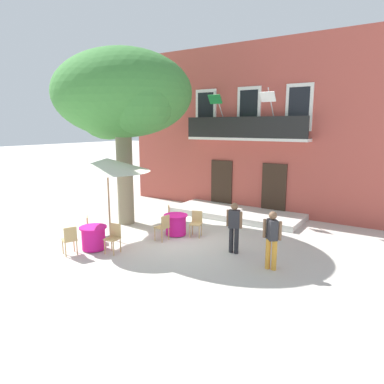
{
  "coord_description": "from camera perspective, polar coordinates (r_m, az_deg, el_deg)",
  "views": [
    {
      "loc": [
        6.39,
        -9.51,
        3.92
      ],
      "look_at": [
        -0.99,
        1.9,
        1.3
      ],
      "focal_mm": 32.27,
      "sensor_mm": 36.0,
      "label": 1
    }
  ],
  "objects": [
    {
      "name": "cafe_umbrella",
      "position": [
        11.99,
        -13.84,
        4.33
      ],
      "size": [
        2.9,
        2.9,
        2.85
      ],
      "color": "#997A56",
      "rests_on": "ground"
    },
    {
      "name": "cafe_chair_middle_0",
      "position": [
        12.25,
        -16.36,
        -5.62
      ],
      "size": [
        0.56,
        0.56,
        0.91
      ],
      "color": "tan",
      "rests_on": "ground"
    },
    {
      "name": "ground_plane",
      "position": [
        12.11,
        -0.96,
        -7.98
      ],
      "size": [
        120.0,
        120.0,
        0.0
      ],
      "primitive_type": "plane",
      "color": "beige"
    },
    {
      "name": "cafe_table_middle",
      "position": [
        11.57,
        -15.96,
        -7.28
      ],
      "size": [
        0.86,
        0.86,
        0.76
      ],
      "color": "#DB1984",
      "rests_on": "ground"
    },
    {
      "name": "cafe_table_near_tree",
      "position": [
        12.58,
        -2.69,
        -5.39
      ],
      "size": [
        0.86,
        0.86,
        0.76
      ],
      "color": "#DB1984",
      "rests_on": "ground"
    },
    {
      "name": "building_facade",
      "position": [
        17.69,
        11.96,
        10.12
      ],
      "size": [
        13.0,
        5.09,
        7.5
      ],
      "color": "#B24C42",
      "rests_on": "ground"
    },
    {
      "name": "cafe_chair_near_tree_2",
      "position": [
        11.95,
        -4.77,
        -5.61
      ],
      "size": [
        0.43,
        0.43,
        0.91
      ],
      "color": "tan",
      "rests_on": "ground"
    },
    {
      "name": "pedestrian_mid_plaza",
      "position": [
        9.73,
        13.06,
        -7.25
      ],
      "size": [
        0.53,
        0.4,
        1.65
      ],
      "color": "gold",
      "rests_on": "ground"
    },
    {
      "name": "pedestrian_near_entrance",
      "position": [
        10.77,
        6.98,
        -5.43
      ],
      "size": [
        0.53,
        0.32,
        1.61
      ],
      "color": "#232328",
      "rests_on": "ground"
    },
    {
      "name": "cafe_chair_near_tree_1",
      "position": [
        13.25,
        -3.37,
        -3.94
      ],
      "size": [
        0.56,
        0.56,
        0.91
      ],
      "color": "tan",
      "rests_on": "ground"
    },
    {
      "name": "cafe_chair_near_tree_0",
      "position": [
        12.4,
        0.72,
        -4.95
      ],
      "size": [
        0.5,
        0.5,
        0.91
      ],
      "color": "tan",
      "rests_on": "ground"
    },
    {
      "name": "plane_tree",
      "position": [
        14.04,
        -11.6,
        15.04
      ],
      "size": [
        5.68,
        4.98,
        6.78
      ],
      "color": "#7F755B",
      "rests_on": "ground"
    },
    {
      "name": "entrance_step_platform",
      "position": [
        15.32,
        7.26,
        -3.52
      ],
      "size": [
        5.72,
        2.21,
        0.25
      ],
      "primitive_type": "cube",
      "color": "silver",
      "rests_on": "ground"
    },
    {
      "name": "cafe_chair_middle_1",
      "position": [
        11.27,
        -19.53,
        -7.25
      ],
      "size": [
        0.53,
        0.53,
        0.91
      ],
      "color": "tan",
      "rests_on": "ground"
    },
    {
      "name": "cafe_chair_middle_2",
      "position": [
        11.12,
        -12.81,
        -7.13
      ],
      "size": [
        0.45,
        0.45,
        0.91
      ],
      "color": "tan",
      "rests_on": "ground"
    }
  ]
}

